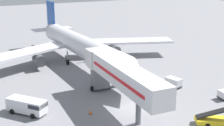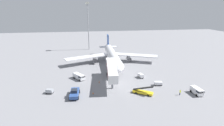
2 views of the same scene
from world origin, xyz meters
TOP-DOWN VIEW (x-y plane):
  - ground_plane at (0.00, 0.00)m, footprint 300.00×300.00m
  - airplane_at_gate at (2.66, 23.54)m, footprint 45.41×44.85m
  - jet_bridge at (-1.15, 1.62)m, footprint 5.27×20.19m
  - belt_loader_truck at (6.93, -9.45)m, footprint 6.22×4.91m
  - service_van_near_left at (-12.79, 5.66)m, footprint 4.78×5.56m
  - baggage_cart_outer_left at (10.52, 3.48)m, footprint 1.83×2.78m
  - safety_cone_alpha at (-5.68, 1.30)m, footprint 0.41×0.41m

SIDE VIEW (x-z plane):
  - ground_plane at x=0.00m, z-range 0.00..0.00m
  - safety_cone_alpha at x=-5.68m, z-range 0.00..0.63m
  - belt_loader_truck at x=6.93m, z-range -0.77..2.28m
  - baggage_cart_outer_left at x=10.52m, z-range 0.08..1.63m
  - service_van_near_left at x=-12.79m, z-range 0.15..2.18m
  - airplane_at_gate at x=2.66m, z-range -1.65..9.76m
  - jet_bridge at x=-1.15m, z-range 1.59..8.18m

